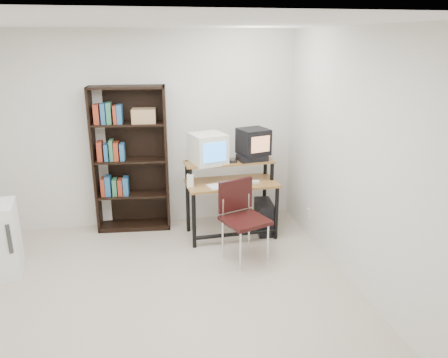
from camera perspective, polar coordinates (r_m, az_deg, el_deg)
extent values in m
cube|color=beige|center=(4.56, -8.09, -15.37)|extent=(4.00, 4.00, 0.01)
cube|color=white|center=(3.82, -9.89, 19.45)|extent=(4.00, 4.00, 0.01)
cube|color=silver|center=(5.93, -9.95, 6.19)|extent=(4.00, 0.01, 2.60)
cube|color=silver|center=(2.17, -5.95, -15.27)|extent=(4.00, 0.01, 2.60)
cube|color=silver|center=(4.53, 17.22, 2.00)|extent=(0.01, 4.00, 2.60)
cube|color=olive|center=(5.56, 0.97, -0.55)|extent=(1.16, 0.60, 0.03)
cube|color=olive|center=(5.59, 0.70, 2.25)|extent=(1.15, 0.38, 0.02)
cylinder|color=black|center=(5.36, -3.94, -5.43)|extent=(0.05, 0.05, 0.72)
cylinder|color=black|center=(5.61, 6.86, -4.41)|extent=(0.05, 0.05, 0.72)
cylinder|color=black|center=(5.76, -4.77, -2.32)|extent=(0.05, 0.05, 0.98)
cylinder|color=black|center=(6.00, 5.32, -1.51)|extent=(0.05, 0.05, 0.98)
cylinder|color=black|center=(5.56, 1.57, -7.21)|extent=(1.06, 0.08, 0.05)
cube|color=silver|center=(5.48, -2.11, 3.98)|extent=(0.49, 0.49, 0.38)
cube|color=#2B83E5|center=(5.30, -1.20, 3.49)|extent=(0.29, 0.09, 0.24)
cube|color=black|center=(5.63, 3.68, 2.75)|extent=(0.38, 0.30, 0.08)
cube|color=black|center=(5.63, 3.85, 4.91)|extent=(0.43, 0.42, 0.33)
cube|color=tan|center=(5.49, 4.80, 4.53)|extent=(0.25, 0.08, 0.20)
cylinder|color=#26262B|center=(5.53, 1.15, 2.33)|extent=(0.15, 0.15, 0.05)
cube|color=silver|center=(5.41, 0.36, -0.86)|extent=(0.51, 0.32, 0.03)
cube|color=black|center=(5.56, 4.11, -0.55)|extent=(0.24, 0.20, 0.01)
cube|color=white|center=(5.55, 4.13, -0.38)|extent=(0.10, 0.06, 0.03)
cube|color=silver|center=(5.39, -4.42, -0.25)|extent=(0.09, 0.09, 0.17)
cube|color=black|center=(5.86, 5.27, -4.93)|extent=(0.24, 0.47, 0.42)
cube|color=black|center=(5.00, 2.79, -5.43)|extent=(0.60, 0.60, 0.04)
cube|color=black|center=(5.08, 1.51, -2.10)|extent=(0.43, 0.19, 0.38)
cylinder|color=silver|center=(4.88, 2.14, -9.44)|extent=(0.02, 0.02, 0.48)
cylinder|color=silver|center=(5.08, 5.74, -8.38)|extent=(0.02, 0.02, 0.48)
cylinder|color=silver|center=(5.16, -0.18, -7.80)|extent=(0.02, 0.02, 0.48)
cylinder|color=silver|center=(5.35, 3.30, -6.88)|extent=(0.02, 0.02, 0.48)
cube|color=black|center=(5.91, -16.53, 2.26)|extent=(0.06, 0.32, 1.92)
cube|color=black|center=(5.81, -7.50, 2.59)|extent=(0.06, 0.32, 1.92)
cube|color=black|center=(5.99, -11.92, 2.81)|extent=(0.96, 0.11, 1.92)
cube|color=black|center=(5.67, -12.68, 11.65)|extent=(0.98, 0.41, 0.03)
cube|color=black|center=(6.15, -11.49, -5.92)|extent=(0.98, 0.41, 0.06)
cube|color=black|center=(5.99, -11.76, -1.99)|extent=(0.92, 0.38, 0.03)
cube|color=black|center=(5.84, -12.05, 2.43)|extent=(0.92, 0.38, 0.02)
cube|color=black|center=(5.74, -12.37, 7.04)|extent=(0.92, 0.38, 0.02)
cube|color=#99784E|center=(5.70, -10.42, 8.14)|extent=(0.32, 0.26, 0.18)
cube|color=#333333|center=(5.05, -26.24, -7.04)|extent=(0.04, 0.02, 0.33)
cube|color=beige|center=(5.83, 10.90, -4.39)|extent=(0.02, 0.08, 0.12)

